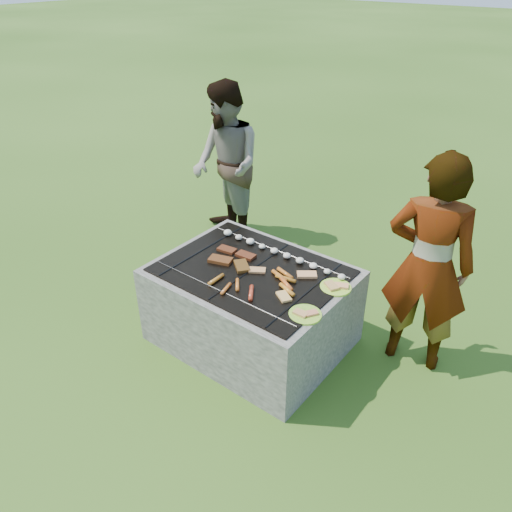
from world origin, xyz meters
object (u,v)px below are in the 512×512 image
at_px(plate_far, 336,287).
at_px(cook, 428,266).
at_px(plate_near, 305,314).
at_px(bystander, 226,165).
at_px(fire_pit, 252,308).

height_order(plate_far, cook, cook).
bearing_deg(plate_far, cook, 38.84).
xyz_separation_m(plate_near, bystander, (-1.73, 1.29, 0.16)).
height_order(plate_far, bystander, bystander).
bearing_deg(plate_far, fire_pit, -162.48).
bearing_deg(fire_pit, cook, 28.12).
height_order(fire_pit, cook, cook).
bearing_deg(plate_near, cook, 58.16).
bearing_deg(fire_pit, plate_far, 17.52).
relative_size(cook, bystander, 1.00).
xyz_separation_m(fire_pit, plate_far, (0.56, 0.18, 0.33)).
height_order(fire_pit, plate_near, plate_near).
height_order(plate_far, plate_near, plate_far).
xyz_separation_m(plate_near, cook, (0.45, 0.73, 0.16)).
relative_size(plate_near, bystander, 0.16).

